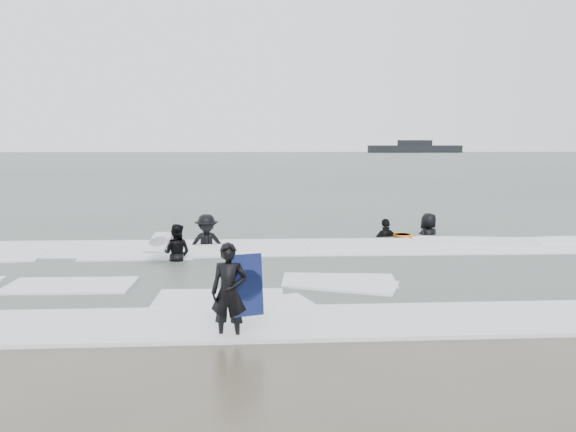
{
  "coord_description": "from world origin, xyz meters",
  "views": [
    {
      "loc": [
        -0.63,
        -9.71,
        3.05
      ],
      "look_at": [
        0.0,
        5.0,
        1.1
      ],
      "focal_mm": 35.0,
      "sensor_mm": 36.0,
      "label": 1
    }
  ],
  "objects_px": {
    "surfer_centre": "(230,339)",
    "surfer_wading": "(177,262)",
    "surfer_right_far": "(428,236)",
    "surfer_breaker": "(207,248)",
    "vessel_horizon": "(415,148)",
    "surfer_right_near": "(386,238)"
  },
  "relations": [
    {
      "from": "surfer_centre",
      "to": "surfer_wading",
      "type": "bearing_deg",
      "value": 114.13
    },
    {
      "from": "surfer_centre",
      "to": "surfer_right_far",
      "type": "bearing_deg",
      "value": 65.69
    },
    {
      "from": "surfer_centre",
      "to": "surfer_breaker",
      "type": "xyz_separation_m",
      "value": [
        -1.12,
        7.67,
        0.0
      ]
    },
    {
      "from": "surfer_right_far",
      "to": "surfer_wading",
      "type": "bearing_deg",
      "value": -15.45
    },
    {
      "from": "surfer_breaker",
      "to": "surfer_right_far",
      "type": "relative_size",
      "value": 0.96
    },
    {
      "from": "surfer_wading",
      "to": "vessel_horizon",
      "type": "height_order",
      "value": "vessel_horizon"
    },
    {
      "from": "surfer_breaker",
      "to": "vessel_horizon",
      "type": "height_order",
      "value": "vessel_horizon"
    },
    {
      "from": "surfer_wading",
      "to": "surfer_breaker",
      "type": "height_order",
      "value": "surfer_breaker"
    },
    {
      "from": "surfer_centre",
      "to": "surfer_right_near",
      "type": "bearing_deg",
      "value": 71.73
    },
    {
      "from": "surfer_right_near",
      "to": "surfer_right_far",
      "type": "xyz_separation_m",
      "value": [
        1.48,
        0.36,
        0.0
      ]
    },
    {
      "from": "surfer_wading",
      "to": "surfer_right_far",
      "type": "height_order",
      "value": "surfer_right_far"
    },
    {
      "from": "surfer_wading",
      "to": "surfer_right_near",
      "type": "bearing_deg",
      "value": -133.62
    },
    {
      "from": "vessel_horizon",
      "to": "surfer_wading",
      "type": "bearing_deg",
      "value": -107.32
    },
    {
      "from": "surfer_breaker",
      "to": "vessel_horizon",
      "type": "distance_m",
      "value": 148.79
    },
    {
      "from": "surfer_breaker",
      "to": "vessel_horizon",
      "type": "bearing_deg",
      "value": 61.96
    },
    {
      "from": "surfer_wading",
      "to": "surfer_right_near",
      "type": "distance_m",
      "value": 6.99
    },
    {
      "from": "surfer_centre",
      "to": "surfer_right_near",
      "type": "distance_m",
      "value": 10.13
    },
    {
      "from": "surfer_right_far",
      "to": "surfer_breaker",
      "type": "bearing_deg",
      "value": -27.25
    },
    {
      "from": "surfer_centre",
      "to": "surfer_breaker",
      "type": "relative_size",
      "value": 0.84
    },
    {
      "from": "surfer_right_near",
      "to": "vessel_horizon",
      "type": "distance_m",
      "value": 145.85
    },
    {
      "from": "surfer_breaker",
      "to": "vessel_horizon",
      "type": "xyz_separation_m",
      "value": [
        44.33,
        142.02,
        1.32
      ]
    },
    {
      "from": "surfer_centre",
      "to": "surfer_wading",
      "type": "distance_m",
      "value": 5.98
    }
  ]
}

